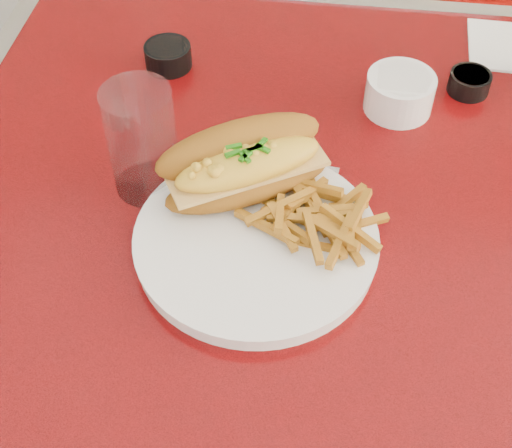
# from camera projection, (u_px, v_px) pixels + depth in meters

# --- Properties ---
(diner_table) EXTENTS (1.23, 0.83, 0.77)m
(diner_table) POSITION_uv_depth(u_px,v_px,m) (394.00, 268.00, 0.99)
(diner_table) COLOR red
(diner_table) RESTS_ON ground
(booth_bench_far) EXTENTS (1.20, 0.51, 0.90)m
(booth_bench_far) POSITION_uv_depth(u_px,v_px,m) (377.00, 87.00, 1.75)
(booth_bench_far) COLOR #99110A
(booth_bench_far) RESTS_ON ground
(dinner_plate) EXTENTS (0.32, 0.32, 0.02)m
(dinner_plate) POSITION_uv_depth(u_px,v_px,m) (256.00, 241.00, 0.79)
(dinner_plate) COLOR white
(dinner_plate) RESTS_ON diner_table
(mac_hoagie) EXTENTS (0.22, 0.19, 0.09)m
(mac_hoagie) POSITION_uv_depth(u_px,v_px,m) (245.00, 163.00, 0.81)
(mac_hoagie) COLOR #995F18
(mac_hoagie) RESTS_ON dinner_plate
(fries_pile) EXTENTS (0.14, 0.14, 0.03)m
(fries_pile) POSITION_uv_depth(u_px,v_px,m) (314.00, 213.00, 0.79)
(fries_pile) COLOR #C48321
(fries_pile) RESTS_ON dinner_plate
(fork) EXTENTS (0.04, 0.17, 0.00)m
(fork) POSITION_uv_depth(u_px,v_px,m) (318.00, 215.00, 0.81)
(fork) COLOR silver
(fork) RESTS_ON dinner_plate
(gravy_ramekin) EXTENTS (0.12, 0.12, 0.05)m
(gravy_ramekin) POSITION_uv_depth(u_px,v_px,m) (400.00, 92.00, 0.94)
(gravy_ramekin) COLOR white
(gravy_ramekin) RESTS_ON diner_table
(sauce_cup_left) EXTENTS (0.08, 0.08, 0.03)m
(sauce_cup_left) POSITION_uv_depth(u_px,v_px,m) (168.00, 55.00, 1.01)
(sauce_cup_left) COLOR black
(sauce_cup_left) RESTS_ON diner_table
(sauce_cup_right) EXTENTS (0.07, 0.07, 0.03)m
(sauce_cup_right) POSITION_uv_depth(u_px,v_px,m) (470.00, 82.00, 0.97)
(sauce_cup_right) COLOR black
(sauce_cup_right) RESTS_ON diner_table
(water_tumbler) EXTENTS (0.09, 0.09, 0.14)m
(water_tumbler) POSITION_uv_depth(u_px,v_px,m) (142.00, 141.00, 0.81)
(water_tumbler) COLOR #A7C7D7
(water_tumbler) RESTS_ON diner_table
(paper_napkin) EXTENTS (0.13, 0.13, 0.00)m
(paper_napkin) POSITION_uv_depth(u_px,v_px,m) (511.00, 47.00, 1.05)
(paper_napkin) COLOR white
(paper_napkin) RESTS_ON diner_table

